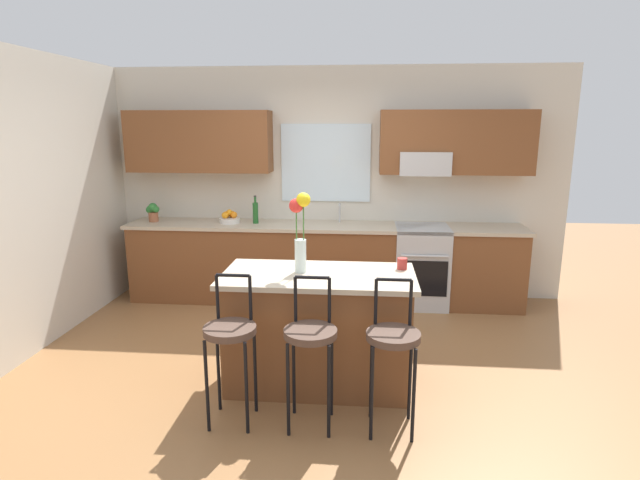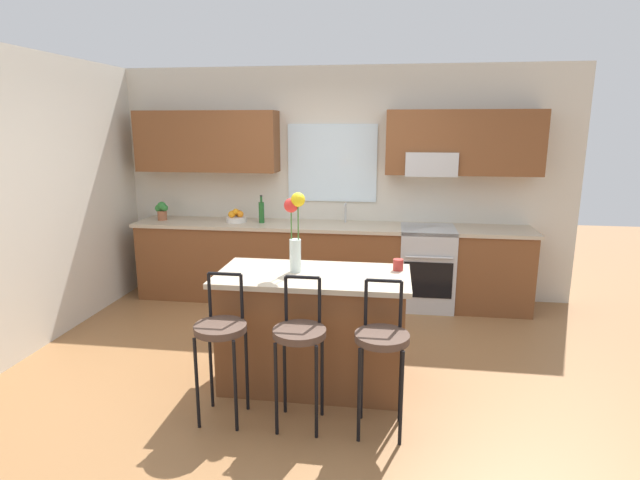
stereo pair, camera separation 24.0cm
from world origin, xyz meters
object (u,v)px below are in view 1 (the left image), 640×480
(bar_stool_far, at_px, (393,342))
(flower_vase, at_px, (300,227))
(bottle_olive_oil, at_px, (255,212))
(mug_ceramic, at_px, (402,264))
(potted_plant_small, at_px, (153,211))
(fruit_bowl_oranges, at_px, (230,218))
(kitchen_island, at_px, (319,329))
(bar_stool_middle, at_px, (311,339))
(bar_stool_near, at_px, (230,336))
(oven_range, at_px, (421,266))

(bar_stool_far, bearing_deg, flower_vase, 138.44)
(flower_vase, relative_size, bottle_olive_oil, 1.92)
(flower_vase, relative_size, mug_ceramic, 6.94)
(flower_vase, height_order, mug_ceramic, flower_vase)
(bottle_olive_oil, height_order, potted_plant_small, bottle_olive_oil)
(fruit_bowl_oranges, bearing_deg, bottle_olive_oil, -0.78)
(mug_ceramic, bearing_deg, bar_stool_far, -97.41)
(kitchen_island, relative_size, bottle_olive_oil, 4.59)
(bar_stool_far, height_order, bottle_olive_oil, bottle_olive_oil)
(kitchen_island, xyz_separation_m, bar_stool_far, (0.55, -0.59, 0.17))
(kitchen_island, relative_size, bar_stool_middle, 1.43)
(bar_stool_near, relative_size, bar_stool_far, 1.00)
(kitchen_island, bearing_deg, mug_ceramic, 15.56)
(oven_range, bearing_deg, fruit_bowl_oranges, 179.26)
(kitchen_island, bearing_deg, bar_stool_middle, -90.00)
(bar_stool_near, distance_m, potted_plant_small, 3.04)
(bar_stool_far, distance_m, mug_ceramic, 0.84)
(mug_ceramic, height_order, fruit_bowl_oranges, fruit_bowl_oranges)
(oven_range, relative_size, bottle_olive_oil, 2.83)
(flower_vase, bearing_deg, potted_plant_small, 136.03)
(bar_stool_far, bearing_deg, kitchen_island, 133.00)
(fruit_bowl_oranges, bearing_deg, oven_range, -0.74)
(kitchen_island, distance_m, potted_plant_small, 2.97)
(kitchen_island, distance_m, bar_stool_far, 0.82)
(flower_vase, distance_m, mug_ceramic, 0.87)
(kitchen_island, height_order, bar_stool_near, bar_stool_near)
(flower_vase, xyz_separation_m, potted_plant_small, (-2.00, 1.93, -0.24))
(mug_ceramic, xyz_separation_m, potted_plant_small, (-2.80, 1.78, 0.08))
(fruit_bowl_oranges, height_order, bottle_olive_oil, bottle_olive_oil)
(fruit_bowl_oranges, bearing_deg, bar_stool_near, -75.12)
(bar_stool_near, xyz_separation_m, mug_ceramic, (1.20, 0.77, 0.33))
(potted_plant_small, bearing_deg, kitchen_island, -42.36)
(kitchen_island, xyz_separation_m, flower_vase, (-0.14, 0.03, 0.82))
(bar_stool_near, distance_m, mug_ceramic, 1.46)
(bar_stool_far, bearing_deg, mug_ceramic, 82.59)
(flower_vase, distance_m, fruit_bowl_oranges, 2.24)
(fruit_bowl_oranges, relative_size, bottle_olive_oil, 0.74)
(bar_stool_near, height_order, fruit_bowl_oranges, fruit_bowl_oranges)
(oven_range, distance_m, bar_stool_middle, 2.72)
(oven_range, height_order, mug_ceramic, mug_ceramic)
(bar_stool_middle, xyz_separation_m, fruit_bowl_oranges, (-1.23, 2.55, 0.34))
(mug_ceramic, relative_size, fruit_bowl_oranges, 0.37)
(kitchen_island, xyz_separation_m, bottle_olive_oil, (-0.92, 1.96, 0.59))
(oven_range, xyz_separation_m, bar_stool_near, (-1.55, -2.52, 0.18))
(fruit_bowl_oranges, xyz_separation_m, bottle_olive_oil, (0.31, -0.00, 0.07))
(bar_stool_far, distance_m, bottle_olive_oil, 2.97)
(bar_stool_middle, xyz_separation_m, potted_plant_small, (-2.15, 2.55, 0.41))
(mug_ceramic, bearing_deg, bottle_olive_oil, 131.40)
(oven_range, relative_size, bar_stool_near, 0.88)
(fruit_bowl_oranges, bearing_deg, flower_vase, -60.77)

